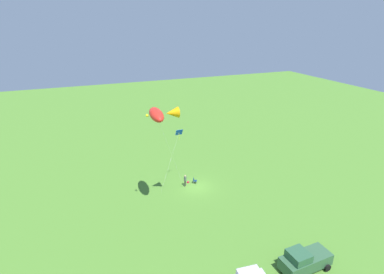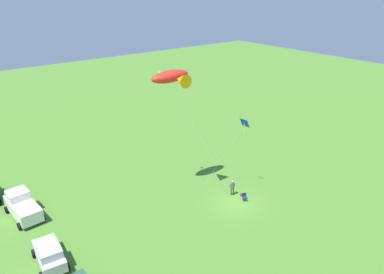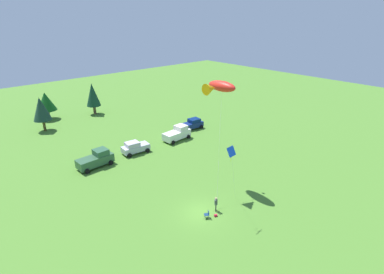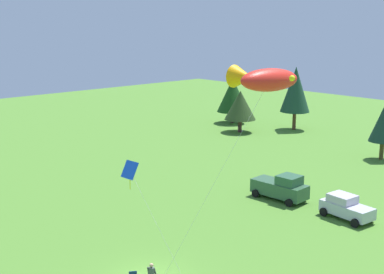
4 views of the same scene
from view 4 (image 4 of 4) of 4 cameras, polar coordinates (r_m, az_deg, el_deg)
truck_green_flatbed at (r=47.75m, az=9.48°, el=-5.33°), size 5.08×2.59×2.34m
car_silver_compact at (r=44.49m, az=16.09°, el=-7.20°), size 4.36×2.57×1.89m
treeline_distant at (r=73.40m, az=11.67°, el=3.55°), size 41.48×11.35×9.03m
kite_large_fish at (r=28.62m, az=7.59°, el=6.13°), size 5.93×6.26×13.11m
kite_diamond_blue at (r=28.64m, az=-6.51°, el=-3.88°), size 4.01×2.23×8.14m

